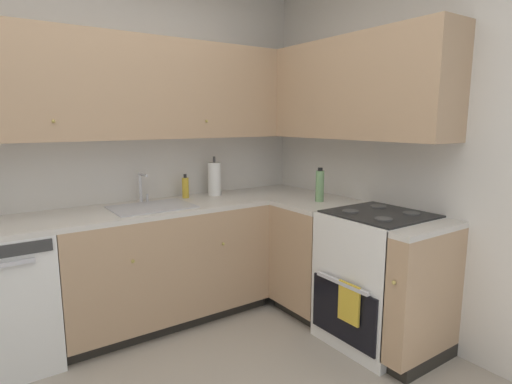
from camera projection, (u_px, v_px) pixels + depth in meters
name	position (u px, v px, depth m)	size (l,w,h in m)	color
wall_back	(89.00, 150.00, 3.03)	(3.66, 0.05, 2.62)	silver
wall_right	(445.00, 154.00, 2.68)	(0.05, 3.42, 2.62)	silver
dishwasher	(0.00, 300.00, 2.55)	(0.60, 0.63, 0.87)	white
lower_cabinets_back	(164.00, 265.00, 3.15)	(1.53, 0.62, 0.87)	tan
countertop_back	(162.00, 208.00, 3.07)	(2.74, 0.60, 0.04)	beige
lower_cabinets_right	(338.00, 266.00, 3.13)	(0.62, 1.27, 0.87)	tan
countertop_right	(340.00, 208.00, 3.05)	(0.60, 1.27, 0.03)	beige
oven_range	(377.00, 277.00, 2.85)	(0.68, 0.62, 1.05)	white
upper_cabinets_back	(128.00, 89.00, 2.95)	(2.42, 0.34, 0.72)	tan
upper_cabinets_right	(341.00, 90.00, 3.11)	(0.32, 1.80, 0.72)	tan
sink	(152.00, 213.00, 3.00)	(0.57, 0.40, 0.10)	#B7B7BC
faucet	(142.00, 185.00, 3.15)	(0.07, 0.16, 0.23)	silver
soap_bottle	(185.00, 187.00, 3.36)	(0.05, 0.05, 0.19)	gold
paper_towel_roll	(215.00, 179.00, 3.48)	(0.11, 0.11, 0.34)	white
oil_bottle	(320.00, 186.00, 3.20)	(0.06, 0.06, 0.26)	#729E66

